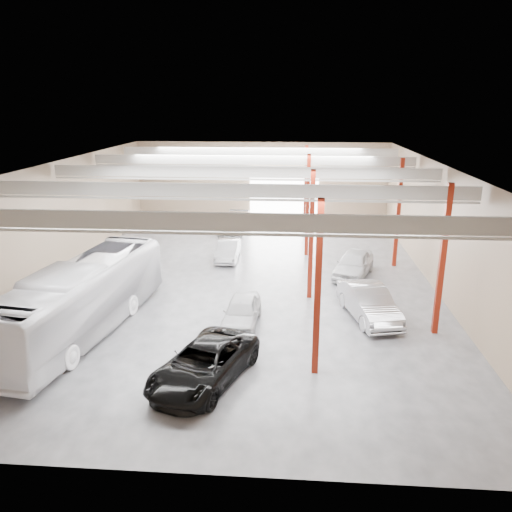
# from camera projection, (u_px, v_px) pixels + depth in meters

# --- Properties ---
(depot_shell) EXTENTS (22.12, 32.12, 7.06)m
(depot_shell) POSITION_uv_depth(u_px,v_px,m) (247.00, 199.00, 28.63)
(depot_shell) COLOR #46474B
(depot_shell) RESTS_ON ground
(coach_bus) EXTENTS (4.45, 12.27, 3.34)m
(coach_bus) POSITION_uv_depth(u_px,v_px,m) (82.00, 299.00, 22.81)
(coach_bus) COLOR white
(coach_bus) RESTS_ON ground
(black_sedan) EXTENTS (4.25, 6.04, 1.53)m
(black_sedan) POSITION_uv_depth(u_px,v_px,m) (204.00, 364.00, 18.96)
(black_sedan) COLOR black
(black_sedan) RESTS_ON ground
(car_row_a) EXTENTS (1.81, 4.11, 1.38)m
(car_row_a) POSITION_uv_depth(u_px,v_px,m) (242.00, 311.00, 23.87)
(car_row_a) COLOR silver
(car_row_a) RESTS_ON ground
(car_row_b) EXTENTS (1.40, 4.01, 1.32)m
(car_row_b) POSITION_uv_depth(u_px,v_px,m) (228.00, 250.00, 33.86)
(car_row_b) COLOR #BBBBC0
(car_row_b) RESTS_ON ground
(car_row_c) EXTENTS (2.40, 5.10, 1.44)m
(car_row_c) POSITION_uv_depth(u_px,v_px,m) (234.00, 224.00, 41.02)
(car_row_c) COLOR gray
(car_row_c) RESTS_ON ground
(car_right_near) EXTENTS (2.84, 5.24, 1.64)m
(car_right_near) POSITION_uv_depth(u_px,v_px,m) (369.00, 303.00, 24.56)
(car_right_near) COLOR #A3A3A8
(car_right_near) RESTS_ON ground
(car_right_far) EXTENTS (3.26, 4.96, 1.57)m
(car_right_far) POSITION_uv_depth(u_px,v_px,m) (354.00, 264.00, 30.56)
(car_right_far) COLOR silver
(car_right_far) RESTS_ON ground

